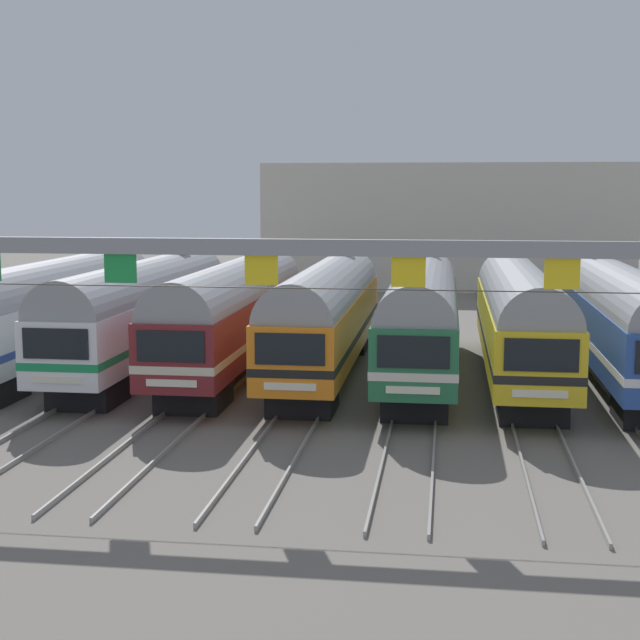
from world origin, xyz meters
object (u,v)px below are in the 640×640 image
(commuter_train_silver, at_px, (55,308))
(commuter_train_blue, at_px, (621,318))
(commuter_train_green, at_px, (422,314))
(catenary_gantry, at_px, (261,278))
(commuter_train_orange, at_px, (326,313))
(commuter_train_maroon, at_px, (233,311))
(commuter_train_white, at_px, (143,309))
(commuter_train_yellow, at_px, (520,316))

(commuter_train_silver, height_order, commuter_train_blue, commuter_train_blue)
(commuter_train_green, relative_size, catenary_gantry, 0.63)
(commuter_train_orange, relative_size, catenary_gantry, 0.63)
(commuter_train_silver, distance_m, commuter_train_orange, 11.83)
(commuter_train_silver, relative_size, commuter_train_maroon, 1.00)
(commuter_train_maroon, relative_size, commuter_train_green, 1.00)
(commuter_train_white, xyz_separation_m, commuter_train_blue, (19.71, 0.00, 0.00))
(commuter_train_silver, relative_size, commuter_train_yellow, 1.00)
(commuter_train_green, bearing_deg, commuter_train_blue, 0.00)
(commuter_train_maroon, distance_m, commuter_train_blue, 15.77)
(commuter_train_maroon, bearing_deg, commuter_train_blue, 0.02)
(commuter_train_silver, relative_size, commuter_train_blue, 1.00)
(commuter_train_green, bearing_deg, commuter_train_yellow, -0.06)
(commuter_train_orange, height_order, commuter_train_green, same)
(commuter_train_silver, bearing_deg, commuter_train_blue, 0.01)
(commuter_train_silver, relative_size, catenary_gantry, 0.63)
(commuter_train_white, relative_size, commuter_train_blue, 1.00)
(commuter_train_white, height_order, commuter_train_blue, same)
(commuter_train_white, height_order, catenary_gantry, catenary_gantry)
(commuter_train_white, distance_m, commuter_train_blue, 19.71)
(commuter_train_silver, bearing_deg, commuter_train_white, 0.06)
(commuter_train_silver, relative_size, commuter_train_white, 1.00)
(commuter_train_green, distance_m, catenary_gantry, 14.33)
(commuter_train_orange, bearing_deg, commuter_train_yellow, -0.03)
(commuter_train_white, bearing_deg, commuter_train_yellow, -0.02)
(catenary_gantry, bearing_deg, commuter_train_white, 120.29)
(commuter_train_white, relative_size, commuter_train_green, 1.00)
(commuter_train_orange, xyz_separation_m, commuter_train_blue, (11.83, 0.00, 0.00))
(commuter_train_white, xyz_separation_m, commuter_train_yellow, (15.77, -0.00, -0.00))
(commuter_train_orange, distance_m, catenary_gantry, 13.77)
(commuter_train_yellow, xyz_separation_m, commuter_train_blue, (3.94, 0.00, 0.00))
(commuter_train_silver, bearing_deg, catenary_gantry, -48.77)
(catenary_gantry, bearing_deg, commuter_train_orange, 90.00)
(commuter_train_silver, height_order, commuter_train_maroon, same)
(commuter_train_white, xyz_separation_m, commuter_train_orange, (7.89, 0.00, 0.00))
(commuter_train_green, xyz_separation_m, catenary_gantry, (-3.94, -13.50, 2.73))
(commuter_train_blue, relative_size, catenary_gantry, 0.63)
(commuter_train_blue, height_order, catenary_gantry, catenary_gantry)
(commuter_train_silver, bearing_deg, commuter_train_orange, 0.02)
(commuter_train_blue, bearing_deg, commuter_train_silver, -179.99)
(commuter_train_orange, bearing_deg, commuter_train_maroon, -179.94)
(commuter_train_yellow, distance_m, catenary_gantry, 15.87)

